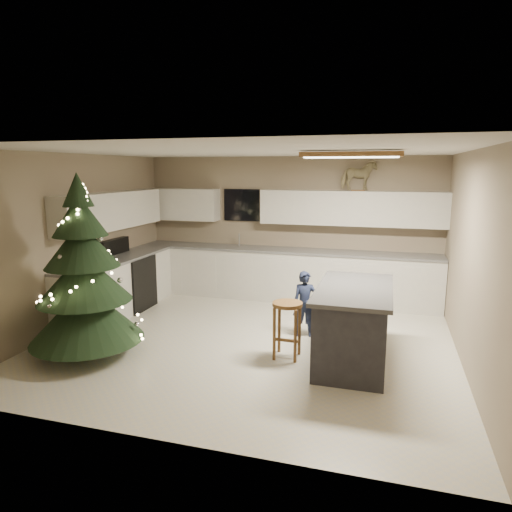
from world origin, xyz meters
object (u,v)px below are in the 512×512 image
(toddler, at_px, (305,304))
(rocking_horse, at_px, (359,175))
(island, at_px, (353,324))
(christmas_tree, at_px, (84,283))
(bar_stool, at_px, (287,316))

(toddler, distance_m, rocking_horse, 2.66)
(toddler, height_order, rocking_horse, rocking_horse)
(island, distance_m, christmas_tree, 3.41)
(island, bearing_deg, rocking_horse, 94.01)
(island, relative_size, rocking_horse, 2.68)
(island, height_order, christmas_tree, christmas_tree)
(rocking_horse, bearing_deg, christmas_tree, 115.76)
(christmas_tree, bearing_deg, toddler, 30.00)
(bar_stool, bearing_deg, rocking_horse, 76.95)
(island, bearing_deg, toddler, 136.34)
(island, xyz_separation_m, bar_stool, (-0.81, -0.12, 0.07))
(island, bearing_deg, bar_stool, -171.30)
(christmas_tree, relative_size, toddler, 2.47)
(island, relative_size, toddler, 1.79)
(island, distance_m, toddler, 1.01)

